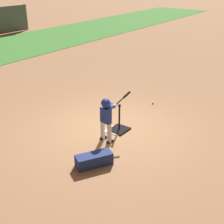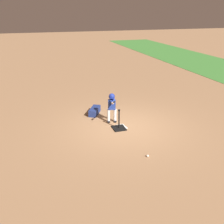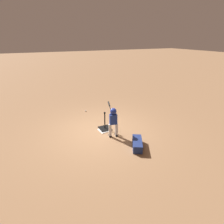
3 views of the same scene
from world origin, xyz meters
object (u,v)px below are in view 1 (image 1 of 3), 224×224
equipment_bag (94,160)px  batting_tee (119,127)px  baseball (153,103)px  batter_child (107,114)px

equipment_bag → batting_tee: bearing=46.0°
baseball → equipment_bag: (-3.93, -0.70, 0.10)m
batting_tee → equipment_bag: bearing=-163.3°
batting_tee → baseball: size_ratio=10.49×
batting_tee → batter_child: bearing=-173.7°
batter_child → equipment_bag: 1.32m
batter_child → equipment_bag: bearing=-157.4°
equipment_bag → batter_child: bearing=51.9°
batting_tee → batter_child: 0.95m
equipment_bag → baseball: bearing=39.4°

